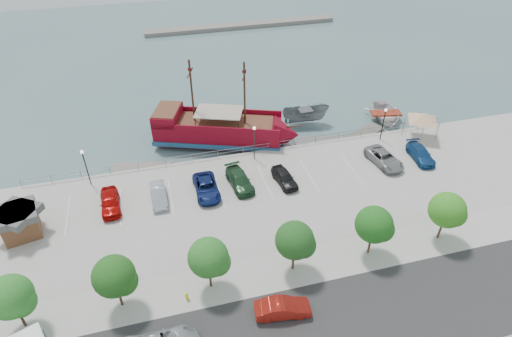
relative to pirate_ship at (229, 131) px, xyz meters
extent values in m
plane|color=#4B6B6D|center=(1.83, -11.87, -1.90)|extent=(160.00, 160.00, 0.00)
cube|color=#2E2D2E|center=(1.83, -27.87, -0.89)|extent=(100.00, 8.00, 0.04)
cube|color=#AFADA1|center=(1.83, -21.87, -0.88)|extent=(100.00, 4.00, 0.05)
cylinder|color=slate|center=(1.83, -4.07, 0.05)|extent=(50.00, 0.06, 0.06)
cylinder|color=slate|center=(1.83, -4.07, -0.35)|extent=(50.00, 0.06, 0.06)
cube|color=gray|center=(11.83, 43.13, -1.50)|extent=(40.00, 3.00, 0.80)
cube|color=maroon|center=(-1.21, 0.46, -0.09)|extent=(15.95, 9.85, 2.48)
cube|color=navy|center=(-1.21, 0.46, -0.90)|extent=(16.32, 10.22, 0.57)
cone|color=maroon|center=(6.63, -2.51, -0.09)|extent=(4.47, 5.36, 4.58)
cube|color=maroon|center=(-7.01, 2.65, 1.82)|extent=(4.36, 5.47, 1.33)
cube|color=brown|center=(-7.01, 2.65, 2.53)|extent=(4.05, 5.05, 0.11)
cube|color=brown|center=(-0.77, 0.29, 1.20)|extent=(13.07, 8.30, 0.14)
cube|color=maroon|center=(-0.41, 2.60, 1.48)|extent=(14.34, 5.57, 0.67)
cube|color=maroon|center=(-2.02, -1.68, 1.48)|extent=(14.34, 5.57, 0.67)
cylinder|color=#382111|center=(1.91, -0.72, 5.06)|extent=(0.29, 0.29, 7.82)
cylinder|color=#382111|center=(-3.89, 1.47, 5.06)|extent=(0.29, 0.29, 7.82)
cylinder|color=#382111|center=(1.91, -0.72, 7.44)|extent=(1.14, 2.72, 0.13)
cylinder|color=#382111|center=(-3.89, 1.47, 7.44)|extent=(1.14, 2.72, 0.13)
cube|color=#C1AE99|center=(-1.04, 0.39, 2.58)|extent=(6.45, 5.34, 0.11)
cylinder|color=#382111|center=(7.26, -2.74, 1.06)|extent=(2.27, 0.98, 0.56)
imported|color=slate|center=(10.78, 2.03, -0.69)|extent=(6.53, 3.23, 2.42)
imported|color=silver|center=(21.75, 0.30, -1.21)|extent=(6.01, 7.50, 1.39)
cube|color=gray|center=(-10.83, -2.67, -1.71)|extent=(6.88, 3.28, 0.38)
cube|color=slate|center=(11.23, -2.67, -1.70)|extent=(7.11, 3.30, 0.39)
cube|color=#666155|center=(16.81, -2.67, -1.70)|extent=(7.15, 4.70, 0.40)
cube|color=brown|center=(-21.82, -11.49, 0.20)|extent=(3.58, 3.58, 2.20)
cube|color=#4E4E4E|center=(-21.82, -11.49, 1.55)|extent=(4.06, 4.06, 0.70)
cylinder|color=slate|center=(20.96, -5.09, 0.30)|extent=(0.09, 0.09, 2.40)
cylinder|color=slate|center=(23.68, -4.28, 0.30)|extent=(0.09, 0.09, 2.40)
cylinder|color=slate|center=(21.76, -7.81, 0.30)|extent=(0.09, 0.09, 2.40)
cylinder|color=slate|center=(24.48, -7.00, 0.30)|extent=(0.09, 0.09, 2.40)
pyramid|color=silver|center=(22.72, -6.04, 2.43)|extent=(5.69, 5.69, 0.98)
imported|color=#A31C13|center=(-1.35, -25.87, -0.20)|extent=(4.44, 2.09, 1.41)
cylinder|color=yellow|center=(-8.21, -22.67, -0.59)|extent=(0.25, 0.25, 0.62)
sphere|color=yellow|center=(-8.21, -22.67, -0.26)|extent=(0.27, 0.27, 0.27)
cylinder|color=black|center=(-16.17, -5.37, 1.10)|extent=(0.12, 0.12, 4.00)
sphere|color=#FFF2CC|center=(-16.17, -5.37, 3.20)|extent=(0.36, 0.36, 0.36)
cylinder|color=black|center=(1.83, -5.37, 1.10)|extent=(0.12, 0.12, 4.00)
sphere|color=#FFF2CC|center=(1.83, -5.37, 3.20)|extent=(0.36, 0.36, 0.36)
cylinder|color=black|center=(17.83, -5.37, 1.10)|extent=(0.12, 0.12, 4.00)
sphere|color=#FFF2CC|center=(17.83, -5.37, 3.20)|extent=(0.36, 0.36, 0.36)
cylinder|color=#473321|center=(-20.17, -21.87, 0.20)|extent=(0.20, 0.20, 2.20)
sphere|color=#266923|center=(-20.17, -21.87, 2.50)|extent=(3.20, 3.20, 3.20)
sphere|color=#266923|center=(-19.57, -22.17, 2.10)|extent=(2.20, 2.20, 2.20)
cylinder|color=#473321|center=(-13.17, -21.87, 0.20)|extent=(0.20, 0.20, 2.20)
sphere|color=#1D4D17|center=(-13.17, -21.87, 2.50)|extent=(3.20, 3.20, 3.20)
sphere|color=#1D4D17|center=(-12.57, -22.17, 2.10)|extent=(2.20, 2.20, 2.20)
cylinder|color=#473321|center=(-6.17, -21.87, 0.20)|extent=(0.20, 0.20, 2.20)
sphere|color=#256120|center=(-6.17, -21.87, 2.50)|extent=(3.20, 3.20, 3.20)
sphere|color=#256120|center=(-5.57, -22.17, 2.10)|extent=(2.20, 2.20, 2.20)
cylinder|color=#473321|center=(0.83, -21.87, 0.20)|extent=(0.20, 0.20, 2.20)
sphere|color=#1C4919|center=(0.83, -21.87, 2.50)|extent=(3.20, 3.20, 3.20)
sphere|color=#1C4919|center=(1.43, -22.17, 2.10)|extent=(2.20, 2.20, 2.20)
cylinder|color=#473321|center=(7.83, -21.87, 0.20)|extent=(0.20, 0.20, 2.20)
sphere|color=#1B5618|center=(7.83, -21.87, 2.50)|extent=(3.20, 3.20, 3.20)
sphere|color=#1B5618|center=(8.43, -22.17, 2.10)|extent=(2.20, 2.20, 2.20)
cylinder|color=#473321|center=(14.83, -21.87, 0.20)|extent=(0.20, 0.20, 2.20)
sphere|color=#31781D|center=(14.83, -21.87, 2.50)|extent=(3.20, 3.20, 3.20)
sphere|color=#31781D|center=(15.43, -22.17, 2.10)|extent=(2.20, 2.20, 2.20)
imported|color=#B50906|center=(-14.05, -9.91, -0.13)|extent=(2.09, 4.62, 1.54)
imported|color=silver|center=(-9.35, -9.91, -0.19)|extent=(1.58, 4.31, 1.41)
imported|color=navy|center=(-4.49, -10.06, -0.19)|extent=(2.40, 5.11, 1.41)
imported|color=#224929|center=(-0.92, -9.74, -0.18)|extent=(2.62, 5.15, 1.43)
imported|color=black|center=(3.79, -10.52, -0.19)|extent=(2.23, 4.35, 1.42)
imported|color=gray|center=(15.72, -10.07, -0.18)|extent=(3.15, 5.46, 1.43)
imported|color=navy|center=(20.22, -10.29, -0.22)|extent=(2.32, 4.85, 1.36)
camera|label=1|loc=(-8.39, -44.37, 27.42)|focal=30.00mm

